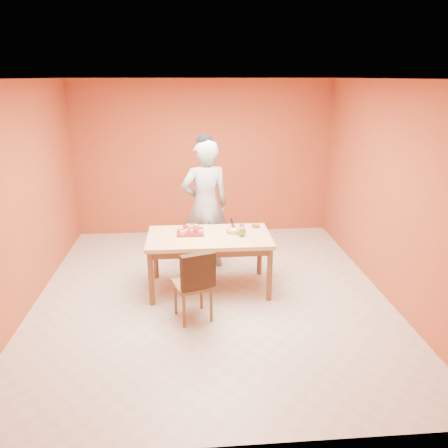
{
  "coord_description": "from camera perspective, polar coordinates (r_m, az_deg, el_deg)",
  "views": [
    {
      "loc": [
        -0.25,
        -5.14,
        2.73
      ],
      "look_at": [
        0.19,
        0.3,
        0.87
      ],
      "focal_mm": 35.0,
      "sensor_mm": 36.0,
      "label": 1
    }
  ],
  "objects": [
    {
      "name": "person",
      "position": [
        6.33,
        -2.46,
        2.44
      ],
      "size": [
        0.77,
        0.59,
        1.9
      ],
      "primitive_type": "imported",
      "rotation": [
        0.0,
        0.0,
        3.35
      ],
      "color": "#9B9B9E",
      "rests_on": "floor"
    },
    {
      "name": "floor",
      "position": [
        5.83,
        -1.63,
        -9.16
      ],
      "size": [
        5.0,
        5.0,
        0.0
      ],
      "primitive_type": "plane",
      "color": "beige",
      "rests_on": "ground"
    },
    {
      "name": "red_dinner_plate",
      "position": [
        6.01,
        -4.42,
        -0.36
      ],
      "size": [
        0.24,
        0.24,
        0.01
      ],
      "primitive_type": "cylinder",
      "rotation": [
        0.0,
        0.0,
        0.1
      ],
      "color": "maroon",
      "rests_on": "dining_table"
    },
    {
      "name": "checker_tin",
      "position": [
        6.0,
        4.14,
        -0.26
      ],
      "size": [
        0.12,
        0.12,
        0.03
      ],
      "primitive_type": "cylinder",
      "rotation": [
        0.0,
        0.0,
        -0.15
      ],
      "color": "#34210E",
      "rests_on": "dining_table"
    },
    {
      "name": "wall_right",
      "position": [
        5.88,
        20.74,
        3.99
      ],
      "size": [
        0.0,
        5.0,
        5.0
      ],
      "primitive_type": "plane",
      "rotation": [
        1.57,
        0.0,
        -1.57
      ],
      "color": "#AF4E28",
      "rests_on": "floor"
    },
    {
      "name": "ceiling",
      "position": [
        5.15,
        -1.92,
        18.44
      ],
      "size": [
        5.0,
        5.0,
        0.0
      ],
      "primitive_type": "plane",
      "rotation": [
        3.14,
        0.0,
        0.0
      ],
      "color": "white",
      "rests_on": "wall_back"
    },
    {
      "name": "wall_left",
      "position": [
        5.69,
        -25.08,
        2.94
      ],
      "size": [
        0.0,
        5.0,
        5.0
      ],
      "primitive_type": "plane",
      "rotation": [
        1.57,
        0.0,
        1.57
      ],
      "color": "#AF4E28",
      "rests_on": "floor"
    },
    {
      "name": "dining_chair",
      "position": [
        5.09,
        -4.12,
        -7.7
      ],
      "size": [
        0.53,
        0.59,
        0.89
      ],
      "rotation": [
        0.0,
        0.0,
        0.32
      ],
      "color": "brown",
      "rests_on": "floor"
    },
    {
      "name": "dining_table",
      "position": [
        5.72,
        -1.96,
        -2.4
      ],
      "size": [
        1.6,
        0.9,
        0.76
      ],
      "color": "#EDBE7C",
      "rests_on": "floor"
    },
    {
      "name": "pastry_platter",
      "position": [
        5.8,
        -4.41,
        -1.04
      ],
      "size": [
        0.35,
        0.35,
        0.02
      ],
      "primitive_type": "cube",
      "rotation": [
        0.0,
        0.0,
        -0.01
      ],
      "color": "maroon",
      "rests_on": "dining_table"
    },
    {
      "name": "magenta_glass",
      "position": [
        5.85,
        2.34,
        -0.43
      ],
      "size": [
        0.07,
        0.07,
        0.09
      ],
      "primitive_type": "cylinder",
      "rotation": [
        0.0,
        0.0,
        -0.08
      ],
      "color": "#CA1E72",
      "rests_on": "dining_table"
    },
    {
      "name": "sponge_cake",
      "position": [
        5.73,
        1.23,
        -0.95
      ],
      "size": [
        0.23,
        0.23,
        0.05
      ],
      "primitive_type": "cylinder",
      "rotation": [
        0.0,
        0.0,
        -0.15
      ],
      "color": "#EC933D",
      "rests_on": "white_cake_plate"
    },
    {
      "name": "pastry_pile",
      "position": [
        5.78,
        -4.43,
        -0.46
      ],
      "size": [
        0.31,
        0.31,
        0.1
      ],
      "primitive_type": null,
      "color": "tan",
      "rests_on": "pastry_platter"
    },
    {
      "name": "cake_server",
      "position": [
        5.89,
        1.15,
        -0.08
      ],
      "size": [
        0.05,
        0.23,
        0.01
      ],
      "primitive_type": "cube",
      "rotation": [
        0.0,
        0.0,
        0.04
      ],
      "color": "white",
      "rests_on": "sponge_cake"
    },
    {
      "name": "wall_back",
      "position": [
        7.77,
        -2.74,
        8.52
      ],
      "size": [
        4.5,
        0.0,
        4.5
      ],
      "primitive_type": "plane",
      "rotation": [
        1.57,
        0.0,
        0.0
      ],
      "color": "#AF4E28",
      "rests_on": "floor"
    },
    {
      "name": "egg_ornament",
      "position": [
        5.64,
        2.34,
        -0.98
      ],
      "size": [
        0.13,
        0.11,
        0.13
      ],
      "primitive_type": "ellipsoid",
      "rotation": [
        0.0,
        0.0,
        -0.35
      ],
      "color": "olive",
      "rests_on": "dining_table"
    },
    {
      "name": "white_cake_plate",
      "position": [
        5.74,
        1.22,
        -1.22
      ],
      "size": [
        0.31,
        0.31,
        0.01
      ],
      "primitive_type": "cylinder",
      "rotation": [
        0.0,
        0.0,
        0.1
      ],
      "color": "white",
      "rests_on": "dining_table"
    }
  ]
}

